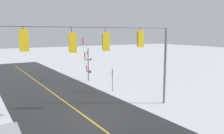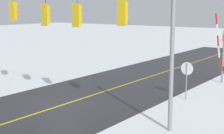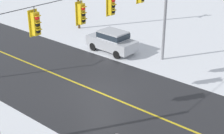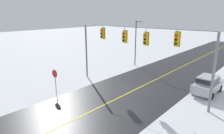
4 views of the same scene
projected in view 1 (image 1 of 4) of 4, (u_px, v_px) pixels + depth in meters
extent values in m
plane|color=white|center=(88.00, 119.00, 15.98)|extent=(160.00, 160.00, 0.00)
cylinder|color=gray|center=(165.00, 67.00, 19.12)|extent=(0.20, 0.20, 6.20)
cylinder|color=#38383D|center=(87.00, 27.00, 15.07)|extent=(14.00, 0.04, 0.04)
cylinder|color=#38383D|center=(140.00, 30.00, 17.31)|extent=(0.04, 0.04, 0.26)
cube|color=gold|center=(140.00, 39.00, 17.41)|extent=(0.34, 0.28, 1.08)
cube|color=gold|center=(141.00, 39.00, 17.28)|extent=(0.52, 0.03, 1.26)
sphere|color=red|center=(139.00, 34.00, 17.49)|extent=(0.24, 0.24, 0.24)
cube|color=gold|center=(138.00, 33.00, 17.54)|extent=(0.26, 0.16, 0.03)
sphere|color=black|center=(139.00, 39.00, 17.54)|extent=(0.24, 0.24, 0.24)
cube|color=gold|center=(138.00, 38.00, 17.59)|extent=(0.26, 0.16, 0.03)
sphere|color=black|center=(138.00, 43.00, 17.59)|extent=(0.24, 0.24, 0.24)
cube|color=gold|center=(138.00, 42.00, 17.63)|extent=(0.26, 0.16, 0.03)
cylinder|color=#38383D|center=(105.00, 31.00, 15.81)|extent=(0.04, 0.04, 0.41)
cube|color=gold|center=(105.00, 42.00, 15.91)|extent=(0.34, 0.28, 1.08)
cube|color=gold|center=(106.00, 42.00, 15.78)|extent=(0.52, 0.03, 1.26)
sphere|color=red|center=(104.00, 37.00, 15.99)|extent=(0.24, 0.24, 0.24)
cube|color=gold|center=(104.00, 36.00, 16.04)|extent=(0.26, 0.16, 0.03)
sphere|color=black|center=(104.00, 42.00, 16.04)|extent=(0.24, 0.24, 0.24)
cube|color=gold|center=(104.00, 40.00, 16.09)|extent=(0.26, 0.16, 0.03)
sphere|color=black|center=(104.00, 46.00, 16.09)|extent=(0.24, 0.24, 0.24)
cube|color=gold|center=(104.00, 45.00, 16.14)|extent=(0.26, 0.16, 0.03)
cylinder|color=#38383D|center=(72.00, 31.00, 14.57)|extent=(0.04, 0.04, 0.43)
cube|color=gold|center=(72.00, 43.00, 14.68)|extent=(0.34, 0.28, 1.08)
cube|color=gold|center=(73.00, 43.00, 14.54)|extent=(0.52, 0.03, 1.26)
sphere|color=red|center=(71.00, 37.00, 14.76)|extent=(0.24, 0.24, 0.24)
cube|color=gold|center=(70.00, 36.00, 14.80)|extent=(0.26, 0.16, 0.03)
sphere|color=black|center=(71.00, 43.00, 14.80)|extent=(0.24, 0.24, 0.24)
cube|color=gold|center=(71.00, 41.00, 14.85)|extent=(0.26, 0.16, 0.03)
sphere|color=black|center=(71.00, 48.00, 14.85)|extent=(0.24, 0.24, 0.24)
cube|color=gold|center=(71.00, 46.00, 14.90)|extent=(0.26, 0.16, 0.03)
cylinder|color=#38383D|center=(23.00, 29.00, 13.07)|extent=(0.04, 0.04, 0.23)
cube|color=gold|center=(23.00, 40.00, 13.16)|extent=(0.34, 0.28, 1.08)
cube|color=gold|center=(24.00, 40.00, 13.03)|extent=(0.52, 0.03, 1.26)
sphere|color=red|center=(23.00, 35.00, 13.24)|extent=(0.24, 0.24, 0.24)
cube|color=gold|center=(22.00, 33.00, 13.29)|extent=(0.26, 0.16, 0.03)
sphere|color=black|center=(23.00, 40.00, 13.29)|extent=(0.24, 0.24, 0.24)
cube|color=gold|center=(23.00, 39.00, 13.34)|extent=(0.26, 0.16, 0.03)
sphere|color=black|center=(23.00, 46.00, 13.34)|extent=(0.24, 0.24, 0.24)
cube|color=gold|center=(23.00, 44.00, 13.38)|extent=(0.26, 0.16, 0.03)
cylinder|color=gray|center=(113.00, 80.00, 23.24)|extent=(0.07, 0.07, 2.30)
cylinder|color=#B71414|center=(112.00, 72.00, 23.15)|extent=(0.76, 0.03, 0.76)
cylinder|color=white|center=(112.00, 72.00, 23.14)|extent=(0.80, 0.02, 0.80)
cylinder|color=gray|center=(88.00, 65.00, 28.36)|extent=(0.14, 0.14, 4.00)
cube|color=white|center=(88.00, 53.00, 28.20)|extent=(0.98, 0.04, 0.98)
cube|color=white|center=(88.00, 53.00, 28.20)|extent=(0.98, 0.04, 0.98)
cube|color=#38383D|center=(88.00, 60.00, 28.31)|extent=(0.80, 0.06, 0.08)
sphere|color=black|center=(91.00, 59.00, 28.55)|extent=(0.22, 0.22, 0.22)
sphere|color=red|center=(85.00, 60.00, 28.16)|extent=(0.22, 0.22, 0.22)
cube|color=red|center=(87.00, 69.00, 28.31)|extent=(0.21, 0.08, 0.84)
cube|color=white|center=(86.00, 62.00, 28.14)|extent=(0.21, 0.08, 0.84)
cube|color=red|center=(85.00, 55.00, 27.96)|extent=(0.21, 0.08, 0.84)
cube|color=white|center=(84.00, 48.00, 27.78)|extent=(0.21, 0.08, 0.84)
cube|color=red|center=(83.00, 41.00, 27.60)|extent=(0.21, 0.08, 0.84)
cube|color=#38383D|center=(90.00, 72.00, 28.58)|extent=(0.28, 0.20, 0.28)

